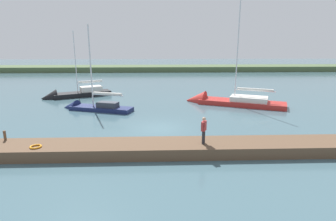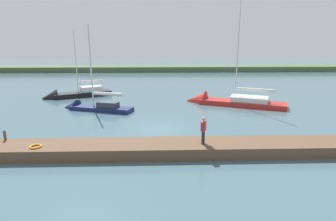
# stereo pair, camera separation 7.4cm
# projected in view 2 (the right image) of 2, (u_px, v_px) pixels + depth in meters

# --- Properties ---
(ground_plane) EXTENTS (200.00, 200.00, 0.00)m
(ground_plane) POSITION_uv_depth(u_px,v_px,m) (159.00, 128.00, 21.04)
(ground_plane) COLOR #42606B
(far_shoreline) EXTENTS (180.00, 8.00, 2.40)m
(far_shoreline) POSITION_uv_depth(u_px,v_px,m) (159.00, 71.00, 66.13)
(far_shoreline) COLOR #4C603D
(far_shoreline) RESTS_ON ground_plane
(dock_pier) EXTENTS (24.80, 2.34, 0.68)m
(dock_pier) POSITION_uv_depth(u_px,v_px,m) (159.00, 148.00, 16.11)
(dock_pier) COLOR brown
(dock_pier) RESTS_ON ground_plane
(mooring_post_near) EXTENTS (0.16, 0.16, 0.60)m
(mooring_post_near) POSITION_uv_depth(u_px,v_px,m) (5.00, 135.00, 16.44)
(mooring_post_near) COLOR brown
(mooring_post_near) RESTS_ON dock_pier
(life_ring_buoy) EXTENTS (0.66, 0.66, 0.10)m
(life_ring_buoy) POSITION_uv_depth(u_px,v_px,m) (36.00, 146.00, 15.33)
(life_ring_buoy) COLOR orange
(life_ring_buoy) RESTS_ON dock_pier
(sailboat_inner_slip) EXTENTS (10.76, 6.57, 11.91)m
(sailboat_inner_slip) POSITION_uv_depth(u_px,v_px,m) (225.00, 102.00, 29.45)
(sailboat_inner_slip) COLOR #B22823
(sailboat_inner_slip) RESTS_ON ground_plane
(sailboat_far_right) EXTENTS (7.63, 3.94, 9.04)m
(sailboat_far_right) POSITION_uv_depth(u_px,v_px,m) (92.00, 108.00, 26.94)
(sailboat_far_right) COLOR navy
(sailboat_far_right) RESTS_ON ground_plane
(sailboat_mid_channel) EXTENTS (8.28, 5.43, 8.81)m
(sailboat_mid_channel) POSITION_uv_depth(u_px,v_px,m) (74.00, 95.00, 33.38)
(sailboat_mid_channel) COLOR black
(sailboat_mid_channel) RESTS_ON ground_plane
(person_on_dock) EXTENTS (0.38, 0.57, 1.62)m
(person_on_dock) POSITION_uv_depth(u_px,v_px,m) (203.00, 129.00, 15.70)
(person_on_dock) COLOR #28282D
(person_on_dock) RESTS_ON dock_pier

